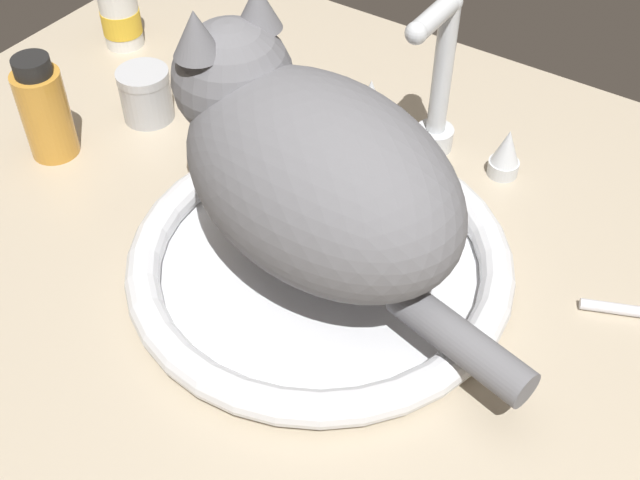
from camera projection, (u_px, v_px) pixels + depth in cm
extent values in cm
cube|color=#B7A88E|center=(321.00, 238.00, 78.74)|extent=(101.32, 75.52, 3.00)
torus|color=white|center=(320.00, 259.00, 72.51)|extent=(34.98, 34.98, 3.10)
cylinder|color=white|center=(320.00, 269.00, 73.39)|extent=(30.33, 30.33, 0.60)
cylinder|color=silver|center=(434.00, 138.00, 85.75)|extent=(4.00, 4.00, 2.39)
cylinder|color=silver|center=(443.00, 69.00, 79.71)|extent=(2.00, 2.00, 14.72)
sphere|color=silver|center=(452.00, 1.00, 74.52)|extent=(2.20, 2.20, 2.20)
cylinder|color=silver|center=(434.00, 17.00, 72.52)|extent=(2.00, 6.78, 2.00)
sphere|color=silver|center=(416.00, 33.00, 70.52)|extent=(2.10, 2.10, 2.10)
cylinder|color=silver|center=(370.00, 116.00, 89.20)|extent=(3.20, 3.20, 1.60)
cone|color=silver|center=(371.00, 95.00, 87.26)|extent=(2.88, 2.88, 3.91)
cylinder|color=silver|center=(503.00, 167.00, 82.86)|extent=(3.20, 3.20, 1.60)
cone|color=silver|center=(507.00, 146.00, 80.91)|extent=(2.88, 2.88, 3.91)
ellipsoid|color=slate|center=(320.00, 179.00, 65.79)|extent=(31.00, 24.04, 15.92)
sphere|color=slate|center=(233.00, 79.00, 68.49)|extent=(10.59, 10.59, 10.59)
cone|color=slate|center=(196.00, 33.00, 62.95)|extent=(4.03, 4.03, 3.97)
cone|color=slate|center=(258.00, 6.00, 66.00)|extent=(4.03, 4.03, 3.97)
ellipsoid|color=silver|center=(206.00, 71.00, 71.31)|extent=(4.13, 5.07, 3.39)
ellipsoid|color=silver|center=(247.00, 134.00, 71.37)|extent=(9.83, 11.48, 8.76)
cylinder|color=slate|center=(460.00, 341.00, 61.94)|extent=(13.17, 6.11, 3.20)
cylinder|color=#B2B5BA|center=(146.00, 98.00, 88.71)|extent=(5.66, 5.66, 4.95)
cylinder|color=silver|center=(142.00, 75.00, 86.61)|extent=(5.77, 5.77, 1.00)
cylinder|color=gold|center=(46.00, 114.00, 82.63)|extent=(5.02, 5.02, 9.69)
cylinder|color=black|center=(32.00, 66.00, 78.58)|extent=(3.77, 3.77, 1.80)
cylinder|color=white|center=(120.00, 17.00, 98.80)|extent=(4.73, 4.73, 7.54)
cylinder|color=gold|center=(121.00, 21.00, 99.22)|extent=(4.87, 4.87, 3.02)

